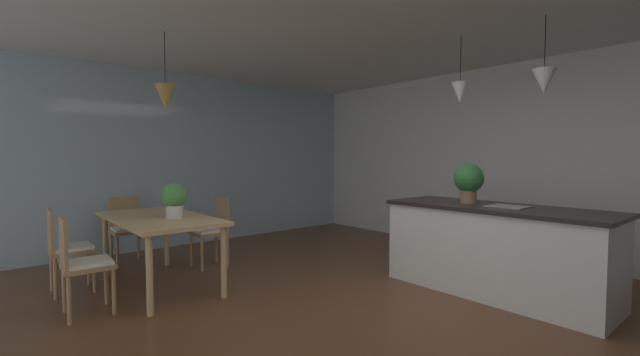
{
  "coord_description": "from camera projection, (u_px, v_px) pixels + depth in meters",
  "views": [
    {
      "loc": [
        2.23,
        -2.52,
        1.4
      ],
      "look_at": [
        -1.01,
        0.24,
        1.18
      ],
      "focal_mm": 22.71,
      "sensor_mm": 36.0,
      "label": 1
    }
  ],
  "objects": [
    {
      "name": "dining_table",
      "position": [
        159.0,
        223.0,
        4.36
      ],
      "size": [
        1.74,
        0.87,
        0.76
      ],
      "color": "tan",
      "rests_on": "ground_plane"
    },
    {
      "name": "ground_plane",
      "position": [
        376.0,
        325.0,
        3.4
      ],
      "size": [
        10.0,
        8.4,
        0.04
      ],
      "primitive_type": "cube",
      "color": "brown"
    },
    {
      "name": "potted_plant_on_table",
      "position": [
        175.0,
        198.0,
        4.25
      ],
      "size": [
        0.26,
        0.26,
        0.37
      ],
      "color": "beige",
      "rests_on": "dining_table"
    },
    {
      "name": "wall_back_kitchen",
      "position": [
        539.0,
        160.0,
        5.44
      ],
      "size": [
        10.0,
        0.12,
        2.7
      ],
      "primitive_type": "cube",
      "color": "silver",
      "rests_on": "ground_plane"
    },
    {
      "name": "potted_plant_on_island",
      "position": [
        469.0,
        180.0,
        4.33
      ],
      "size": [
        0.31,
        0.31,
        0.42
      ],
      "color": "#8C664C",
      "rests_on": "kitchen_island"
    },
    {
      "name": "chair_window_end",
      "position": [
        127.0,
        227.0,
        5.32
      ],
      "size": [
        0.41,
        0.41,
        0.87
      ],
      "color": "#A87F56",
      "rests_on": "ground_plane"
    },
    {
      "name": "kitchen_island",
      "position": [
        495.0,
        248.0,
        4.13
      ],
      "size": [
        2.18,
        0.84,
        0.91
      ],
      "color": "silver",
      "rests_on": "ground_plane"
    },
    {
      "name": "pendant_over_island_main",
      "position": [
        460.0,
        93.0,
        4.37
      ],
      "size": [
        0.18,
        0.18,
        0.73
      ],
      "color": "black"
    },
    {
      "name": "pendant_over_table",
      "position": [
        166.0,
        97.0,
        4.22
      ],
      "size": [
        0.21,
        0.21,
        0.81
      ],
      "color": "black"
    },
    {
      "name": "chair_far_left",
      "position": [
        213.0,
        229.0,
        5.19
      ],
      "size": [
        0.41,
        0.41,
        0.87
      ],
      "color": "#A87F56",
      "rests_on": "ground_plane"
    },
    {
      "name": "chair_near_right",
      "position": [
        82.0,
        262.0,
        3.56
      ],
      "size": [
        0.42,
        0.42,
        0.87
      ],
      "color": "#A87F56",
      "rests_on": "ground_plane"
    },
    {
      "name": "chair_near_left",
      "position": [
        66.0,
        247.0,
        4.15
      ],
      "size": [
        0.41,
        0.41,
        0.87
      ],
      "color": "#A87F56",
      "rests_on": "ground_plane"
    },
    {
      "name": "pendant_over_island_aux",
      "position": [
        544.0,
        81.0,
        3.73
      ],
      "size": [
        0.21,
        0.21,
        0.72
      ],
      "color": "black"
    },
    {
      "name": "window_wall_left_glazing",
      "position": [
        184.0,
        160.0,
        6.41
      ],
      "size": [
        0.06,
        8.4,
        2.7
      ],
      "primitive_type": "cube",
      "color": "#9EB7C6",
      "rests_on": "ground_plane"
    }
  ]
}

